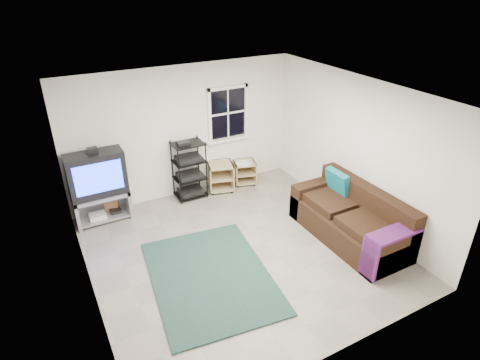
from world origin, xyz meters
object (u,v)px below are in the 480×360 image
av_rack (190,173)px  sofa (351,220)px  tv_unit (98,181)px  side_table_left (220,175)px  side_table_right (244,170)px

av_rack → sofa: (1.87, -2.62, -0.18)m
tv_unit → av_rack: bearing=0.9°
av_rack → sofa: size_ratio=0.56×
side_table_left → sofa: 2.89m
tv_unit → sofa: bearing=-35.8°
tv_unit → av_rack: 1.76m
tv_unit → side_table_left: bearing=0.9°
tv_unit → side_table_right: bearing=0.9°
side_table_left → side_table_right: bearing=1.2°
side_table_right → sofa: size_ratio=0.25×
tv_unit → side_table_right: (2.99, 0.05, -0.50)m
tv_unit → sofa: 4.46m
av_rack → tv_unit: bearing=-179.1°
av_rack → side_table_right: (1.25, 0.02, -0.24)m
tv_unit → sofa: tv_unit is taller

